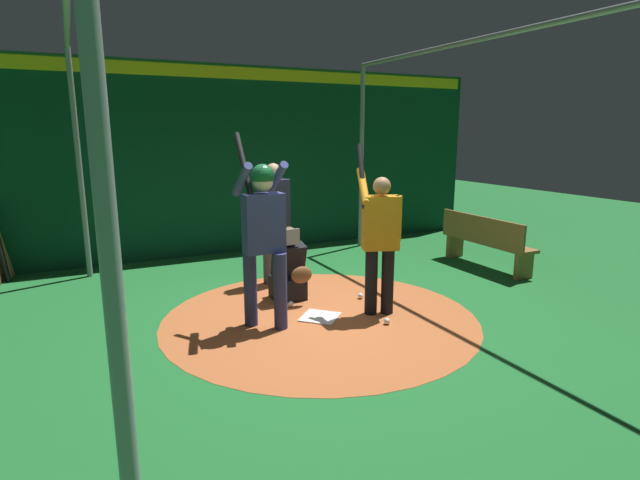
{
  "coord_description": "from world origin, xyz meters",
  "views": [
    {
      "loc": [
        5.09,
        -2.49,
        2.18
      ],
      "look_at": [
        0.0,
        0.0,
        0.95
      ],
      "focal_mm": 28.26,
      "sensor_mm": 36.0,
      "label": 1
    }
  ],
  "objects": [
    {
      "name": "back_wall",
      "position": [
        -3.79,
        0.0,
        1.67
      ],
      "size": [
        0.23,
        10.35,
        3.31
      ],
      "color": "#0C3D26",
      "rests_on": "ground"
    },
    {
      "name": "baseball_1",
      "position": [
        -0.38,
        0.79,
        0.04
      ],
      "size": [
        0.07,
        0.07,
        0.07
      ],
      "primitive_type": "sphere",
      "color": "white",
      "rests_on": "dirt_circle"
    },
    {
      "name": "catcher",
      "position": [
        -0.78,
        -0.07,
        0.39
      ],
      "size": [
        0.58,
        0.4,
        0.98
      ],
      "color": "black",
      "rests_on": "ground"
    },
    {
      "name": "batter",
      "position": [
        -0.03,
        -0.68,
        1.13
      ],
      "size": [
        0.68,
        0.49,
        2.17
      ],
      "color": "navy",
      "rests_on": "ground"
    },
    {
      "name": "bench",
      "position": [
        -0.87,
        3.4,
        0.45
      ],
      "size": [
        1.77,
        0.36,
        0.85
      ],
      "color": "olive",
      "rests_on": "ground"
    },
    {
      "name": "baseball_0",
      "position": [
        0.53,
        0.6,
        0.04
      ],
      "size": [
        0.07,
        0.07,
        0.07
      ],
      "primitive_type": "sphere",
      "color": "white",
      "rests_on": "dirt_circle"
    },
    {
      "name": "ground_plane",
      "position": [
        0.0,
        0.0,
        0.0
      ],
      "size": [
        26.35,
        26.35,
        0.0
      ],
      "primitive_type": "plane",
      "color": "#1E6B2D"
    },
    {
      "name": "home_plate",
      "position": [
        0.0,
        0.0,
        0.01
      ],
      "size": [
        0.59,
        0.59,
        0.01
      ],
      "primitive_type": "cube",
      "rotation": [
        0.0,
        0.0,
        0.79
      ],
      "color": "white",
      "rests_on": "dirt_circle"
    },
    {
      "name": "visitor",
      "position": [
        0.17,
        0.71,
        0.96
      ],
      "size": [
        0.64,
        0.51,
        2.03
      ],
      "rotation": [
        0.0,
        0.0,
        -0.36
      ],
      "color": "black",
      "rests_on": "ground"
    },
    {
      "name": "umpire",
      "position": [
        -1.57,
        0.04,
        0.98
      ],
      "size": [
        0.22,
        0.49,
        1.74
      ],
      "color": "#4C4C51",
      "rests_on": "ground"
    },
    {
      "name": "cage_frame",
      "position": [
        0.0,
        0.0,
        2.37
      ],
      "size": [
        6.34,
        4.87,
        3.38
      ],
      "color": "gray",
      "rests_on": "ground"
    },
    {
      "name": "baseball_2",
      "position": [
        -0.49,
        -0.17,
        0.04
      ],
      "size": [
        0.07,
        0.07,
        0.07
      ],
      "primitive_type": "sphere",
      "color": "white",
      "rests_on": "dirt_circle"
    },
    {
      "name": "dirt_circle",
      "position": [
        0.0,
        0.0,
        0.0
      ],
      "size": [
        3.72,
        3.72,
        0.01
      ],
      "primitive_type": "cylinder",
      "color": "#B76033",
      "rests_on": "ground"
    }
  ]
}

